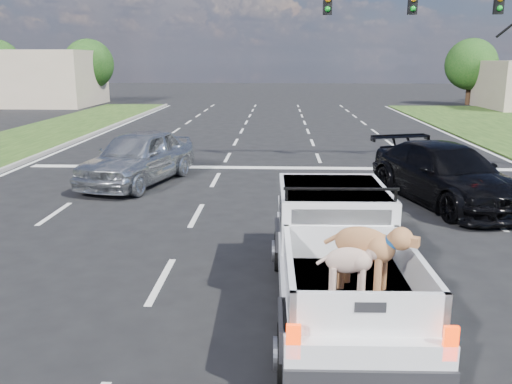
{
  "coord_description": "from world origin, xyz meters",
  "views": [
    {
      "loc": [
        0.24,
        -8.53,
        3.67
      ],
      "look_at": [
        -0.22,
        2.0,
        1.09
      ],
      "focal_mm": 38.0,
      "sensor_mm": 36.0,
      "label": 1
    }
  ],
  "objects_px": {
    "pickup_truck": "(339,253)",
    "silver_sedan": "(138,157)",
    "traffic_signal": "(490,27)",
    "black_coupe": "(446,174)"
  },
  "relations": [
    {
      "from": "traffic_signal",
      "to": "silver_sedan",
      "type": "xyz_separation_m",
      "value": [
        -11.22,
        -3.04,
        -3.91
      ]
    },
    {
      "from": "traffic_signal",
      "to": "pickup_truck",
      "type": "distance_m",
      "value": 13.43
    },
    {
      "from": "traffic_signal",
      "to": "pickup_truck",
      "type": "bearing_deg",
      "value": -118.03
    },
    {
      "from": "pickup_truck",
      "to": "silver_sedan",
      "type": "distance_m",
      "value": 9.8
    },
    {
      "from": "pickup_truck",
      "to": "silver_sedan",
      "type": "height_order",
      "value": "pickup_truck"
    },
    {
      "from": "traffic_signal",
      "to": "pickup_truck",
      "type": "relative_size",
      "value": 1.81
    },
    {
      "from": "pickup_truck",
      "to": "black_coupe",
      "type": "xyz_separation_m",
      "value": [
        3.45,
        6.34,
        -0.1
      ]
    },
    {
      "from": "traffic_signal",
      "to": "black_coupe",
      "type": "relative_size",
      "value": 1.72
    },
    {
      "from": "silver_sedan",
      "to": "black_coupe",
      "type": "xyz_separation_m",
      "value": [
        8.62,
        -1.98,
        -0.05
      ]
    },
    {
      "from": "silver_sedan",
      "to": "black_coupe",
      "type": "relative_size",
      "value": 0.9
    }
  ]
}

